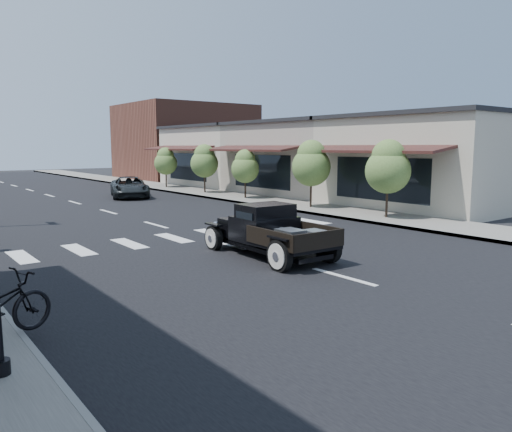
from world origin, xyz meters
TOP-DOWN VIEW (x-y plane):
  - ground at (0.00, 0.00)m, footprint 120.00×120.00m
  - road at (0.00, 15.00)m, footprint 14.00×80.00m
  - road_markings at (0.00, 10.00)m, footprint 12.00×60.00m
  - sidewalk_right at (8.50, 15.00)m, footprint 3.00×80.00m
  - storefront_near at (15.00, 4.00)m, footprint 10.00×9.00m
  - storefront_mid at (15.00, 13.00)m, footprint 10.00×9.00m
  - storefront_far at (15.00, 22.00)m, footprint 10.00×9.00m
  - far_building_right at (15.50, 32.00)m, footprint 11.00×10.00m
  - small_tree_a at (8.30, 2.25)m, footprint 1.88×1.88m
  - small_tree_b at (8.30, 6.85)m, footprint 1.89×1.89m
  - small_tree_c at (8.30, 12.32)m, footprint 1.61×1.61m
  - small_tree_d at (8.30, 16.78)m, footprint 1.79×1.79m
  - small_tree_e at (8.30, 22.17)m, footprint 1.67×1.67m
  - hotrod_pickup at (0.03, -0.15)m, footprint 2.18×4.47m
  - second_car at (3.59, 17.85)m, footprint 3.45×4.96m

SIDE VIEW (x-z plane):
  - ground at x=0.00m, z-range 0.00..0.00m
  - road_markings at x=0.00m, z-range -0.03..0.03m
  - road at x=0.00m, z-range 0.00..0.02m
  - sidewalk_right at x=8.50m, z-range 0.00..0.15m
  - second_car at x=3.59m, z-range 0.00..1.26m
  - hotrod_pickup at x=0.03m, z-range 0.00..1.53m
  - small_tree_c at x=8.30m, z-range 0.15..2.84m
  - small_tree_e at x=8.30m, z-range 0.15..2.93m
  - small_tree_d at x=8.30m, z-range 0.15..3.14m
  - small_tree_a at x=8.30m, z-range 0.15..3.28m
  - small_tree_b at x=8.30m, z-range 0.15..3.31m
  - storefront_near at x=15.00m, z-range 0.00..4.50m
  - storefront_mid at x=15.00m, z-range 0.00..4.50m
  - storefront_far at x=15.00m, z-range 0.00..4.50m
  - far_building_right at x=15.50m, z-range 0.00..7.00m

